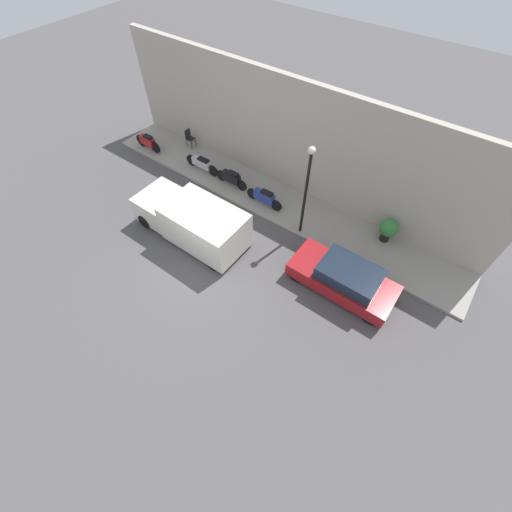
{
  "coord_description": "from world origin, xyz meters",
  "views": [
    {
      "loc": [
        -5.59,
        -6.86,
        11.43
      ],
      "look_at": [
        1.3,
        -1.8,
        0.6
      ],
      "focal_mm": 24.0,
      "sensor_mm": 36.0,
      "label": 1
    }
  ],
  "objects_px": {
    "parked_car": "(344,278)",
    "scooter_silver": "(202,164)",
    "motorcycle_red": "(148,142)",
    "motorcycle_black": "(231,178)",
    "potted_plant": "(388,229)",
    "delivery_van": "(192,220)",
    "streetlamp": "(307,184)",
    "cafe_chair": "(189,137)",
    "motorcycle_blue": "(264,197)"
  },
  "relations": [
    {
      "from": "delivery_van",
      "to": "scooter_silver",
      "type": "distance_m",
      "value": 4.47
    },
    {
      "from": "scooter_silver",
      "to": "motorcycle_blue",
      "type": "relative_size",
      "value": 1.07
    },
    {
      "from": "parked_car",
      "to": "motorcycle_black",
      "type": "distance_m",
      "value": 7.61
    },
    {
      "from": "motorcycle_red",
      "to": "motorcycle_black",
      "type": "bearing_deg",
      "value": -86.66
    },
    {
      "from": "delivery_van",
      "to": "motorcycle_blue",
      "type": "relative_size",
      "value": 2.65
    },
    {
      "from": "delivery_van",
      "to": "motorcycle_black",
      "type": "xyz_separation_m",
      "value": [
        3.54,
        0.71,
        -0.39
      ]
    },
    {
      "from": "delivery_van",
      "to": "streetlamp",
      "type": "relative_size",
      "value": 1.21
    },
    {
      "from": "delivery_van",
      "to": "cafe_chair",
      "type": "relative_size",
      "value": 5.22
    },
    {
      "from": "motorcycle_blue",
      "to": "motorcycle_red",
      "type": "bearing_deg",
      "value": 91.2
    },
    {
      "from": "parked_car",
      "to": "cafe_chair",
      "type": "xyz_separation_m",
      "value": [
        3.4,
        11.27,
        0.05
      ]
    },
    {
      "from": "motorcycle_red",
      "to": "potted_plant",
      "type": "xyz_separation_m",
      "value": [
        1.43,
        -13.29,
        0.22
      ]
    },
    {
      "from": "streetlamp",
      "to": "cafe_chair",
      "type": "xyz_separation_m",
      "value": [
        1.85,
        8.38,
        -2.09
      ]
    },
    {
      "from": "motorcycle_blue",
      "to": "cafe_chair",
      "type": "height_order",
      "value": "cafe_chair"
    },
    {
      "from": "motorcycle_red",
      "to": "potted_plant",
      "type": "distance_m",
      "value": 13.37
    },
    {
      "from": "parked_car",
      "to": "streetlamp",
      "type": "relative_size",
      "value": 0.96
    },
    {
      "from": "motorcycle_black",
      "to": "cafe_chair",
      "type": "bearing_deg",
      "value": 72.66
    },
    {
      "from": "parked_car",
      "to": "motorcycle_red",
      "type": "bearing_deg",
      "value": 81.94
    },
    {
      "from": "motorcycle_black",
      "to": "scooter_silver",
      "type": "bearing_deg",
      "value": 89.54
    },
    {
      "from": "parked_car",
      "to": "scooter_silver",
      "type": "relative_size",
      "value": 1.96
    },
    {
      "from": "delivery_van",
      "to": "motorcycle_black",
      "type": "relative_size",
      "value": 2.79
    },
    {
      "from": "parked_car",
      "to": "potted_plant",
      "type": "distance_m",
      "value": 3.29
    },
    {
      "from": "delivery_van",
      "to": "motorcycle_blue",
      "type": "distance_m",
      "value": 3.68
    },
    {
      "from": "motorcycle_red",
      "to": "motorcycle_blue",
      "type": "xyz_separation_m",
      "value": [
        0.16,
        -7.77,
        -0.02
      ]
    },
    {
      "from": "delivery_van",
      "to": "potted_plant",
      "type": "bearing_deg",
      "value": -56.23
    },
    {
      "from": "parked_car",
      "to": "potted_plant",
      "type": "xyz_separation_m",
      "value": [
        3.27,
        -0.35,
        0.17
      ]
    },
    {
      "from": "scooter_silver",
      "to": "motorcycle_black",
      "type": "xyz_separation_m",
      "value": [
        -0.02,
        -1.97,
        0.02
      ]
    },
    {
      "from": "motorcycle_blue",
      "to": "parked_car",
      "type": "bearing_deg",
      "value": -111.1
    },
    {
      "from": "motorcycle_red",
      "to": "parked_car",
      "type": "bearing_deg",
      "value": -98.06
    },
    {
      "from": "motorcycle_red",
      "to": "motorcycle_black",
      "type": "relative_size",
      "value": 0.96
    },
    {
      "from": "parked_car",
      "to": "scooter_silver",
      "type": "xyz_separation_m",
      "value": [
        2.18,
        9.26,
        -0.09
      ]
    },
    {
      "from": "potted_plant",
      "to": "scooter_silver",
      "type": "bearing_deg",
      "value": 96.46
    },
    {
      "from": "streetlamp",
      "to": "motorcycle_black",
      "type": "bearing_deg",
      "value": 82.1
    },
    {
      "from": "parked_car",
      "to": "streetlamp",
      "type": "distance_m",
      "value": 3.92
    },
    {
      "from": "scooter_silver",
      "to": "motorcycle_black",
      "type": "height_order",
      "value": "motorcycle_black"
    },
    {
      "from": "cafe_chair",
      "to": "motorcycle_black",
      "type": "bearing_deg",
      "value": -107.34
    },
    {
      "from": "motorcycle_blue",
      "to": "cafe_chair",
      "type": "distance_m",
      "value": 6.25
    },
    {
      "from": "motorcycle_red",
      "to": "motorcycle_blue",
      "type": "relative_size",
      "value": 0.91
    },
    {
      "from": "motorcycle_red",
      "to": "motorcycle_blue",
      "type": "bearing_deg",
      "value": -88.8
    },
    {
      "from": "potted_plant",
      "to": "parked_car",
      "type": "bearing_deg",
      "value": 173.81
    },
    {
      "from": "parked_car",
      "to": "cafe_chair",
      "type": "height_order",
      "value": "parked_car"
    },
    {
      "from": "motorcycle_black",
      "to": "cafe_chair",
      "type": "relative_size",
      "value": 1.87
    },
    {
      "from": "motorcycle_red",
      "to": "streetlamp",
      "type": "distance_m",
      "value": 10.3
    },
    {
      "from": "motorcycle_black",
      "to": "potted_plant",
      "type": "height_order",
      "value": "potted_plant"
    },
    {
      "from": "streetlamp",
      "to": "scooter_silver",
      "type": "bearing_deg",
      "value": 84.38
    },
    {
      "from": "delivery_van",
      "to": "streetlamp",
      "type": "distance_m",
      "value": 5.06
    },
    {
      "from": "scooter_silver",
      "to": "streetlamp",
      "type": "relative_size",
      "value": 0.49
    },
    {
      "from": "motorcycle_black",
      "to": "streetlamp",
      "type": "distance_m",
      "value": 4.98
    },
    {
      "from": "motorcycle_blue",
      "to": "potted_plant",
      "type": "bearing_deg",
      "value": -77.04
    },
    {
      "from": "motorcycle_red",
      "to": "scooter_silver",
      "type": "relative_size",
      "value": 0.85
    },
    {
      "from": "scooter_silver",
      "to": "cafe_chair",
      "type": "distance_m",
      "value": 2.35
    }
  ]
}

